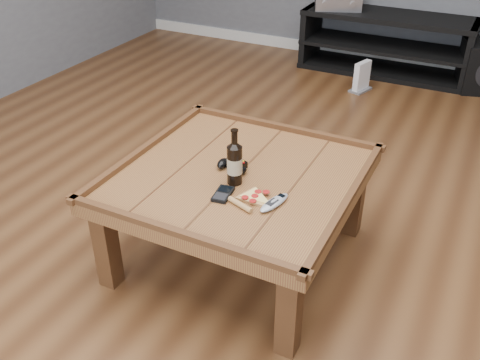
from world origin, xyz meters
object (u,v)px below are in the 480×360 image
at_px(coffee_table, 239,185).
at_px(game_controller, 233,166).
at_px(pizza_slice, 253,199).
at_px(remote_control, 274,203).
at_px(av_receiver, 338,0).
at_px(beer_bottle, 235,162).
at_px(game_console, 362,78).
at_px(media_console, 386,44).
at_px(smartphone, 223,194).

distance_m(coffee_table, game_controller, 0.09).
xyz_separation_m(pizza_slice, remote_control, (0.09, 0.01, 0.00)).
height_order(coffee_table, pizza_slice, coffee_table).
bearing_deg(pizza_slice, av_receiver, 121.30).
bearing_deg(pizza_slice, beer_bottle, 165.07).
distance_m(pizza_slice, game_console, 2.45).
bearing_deg(coffee_table, game_controller, 153.28).
height_order(beer_bottle, remote_control, beer_bottle).
xyz_separation_m(coffee_table, beer_bottle, (0.02, -0.07, 0.16)).
xyz_separation_m(beer_bottle, remote_control, (0.22, -0.08, -0.09)).
bearing_deg(game_console, media_console, 101.62).
relative_size(pizza_slice, av_receiver, 0.54).
height_order(coffee_table, smartphone, coffee_table).
bearing_deg(media_console, coffee_table, -90.00).
bearing_deg(smartphone, av_receiver, 91.08).
bearing_deg(game_console, coffee_table, -71.20).
bearing_deg(media_console, av_receiver, -179.42).
distance_m(beer_bottle, pizza_slice, 0.18).
bearing_deg(media_console, game_controller, -90.82).
relative_size(coffee_table, media_console, 0.74).
bearing_deg(media_console, beer_bottle, -89.65).
height_order(media_console, smartphone, media_console).
height_order(game_controller, remote_control, game_controller).
height_order(media_console, remote_control, media_console).
distance_m(media_console, av_receiver, 0.55).
height_order(coffee_table, av_receiver, av_receiver).
distance_m(game_controller, remote_control, 0.32).
xyz_separation_m(media_console, av_receiver, (-0.45, -0.00, 0.32)).
relative_size(beer_bottle, av_receiver, 0.53).
bearing_deg(av_receiver, pizza_slice, -99.72).
distance_m(beer_bottle, av_receiver, 2.85).
bearing_deg(remote_control, av_receiver, 117.12).
distance_m(media_console, game_controller, 2.74).
bearing_deg(smartphone, game_controller, 98.53).
height_order(media_console, game_console, media_console).
height_order(game_controller, smartphone, game_controller).
height_order(beer_bottle, game_controller, beer_bottle).
distance_m(game_controller, av_receiver, 2.76).
xyz_separation_m(beer_bottle, pizza_slice, (0.13, -0.09, -0.09)).
bearing_deg(av_receiver, media_console, -20.65).
bearing_deg(game_console, remote_control, -65.76).
distance_m(beer_bottle, smartphone, 0.14).
bearing_deg(beer_bottle, remote_control, -20.32).
bearing_deg(smartphone, game_console, 83.66).
xyz_separation_m(media_console, game_console, (-0.05, -0.49, -0.14)).
bearing_deg(pizza_slice, coffee_table, 152.05).
xyz_separation_m(coffee_table, remote_control, (0.23, -0.15, 0.07)).
bearing_deg(av_receiver, game_controller, -102.70).
xyz_separation_m(game_controller, game_console, (-0.01, 2.24, -0.36)).
xyz_separation_m(remote_control, av_receiver, (-0.68, 2.90, 0.10)).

